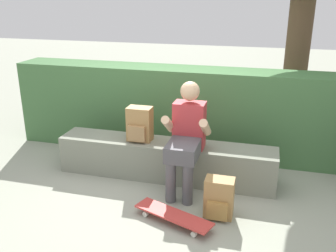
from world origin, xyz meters
The scene contains 7 objects.
ground_plane centered at (0.00, 0.00, 0.00)m, with size 24.00×24.00×0.00m, color gray.
bench_main centered at (0.00, 0.42, 0.22)m, with size 2.54×0.41×0.44m.
person_skater centered at (0.29, 0.21, 0.64)m, with size 0.49×0.62×1.19m.
skateboard_near_person centered at (0.32, -0.47, 0.07)m, with size 0.82×0.47×0.09m.
backpack_on_bench centered at (-0.31, 0.41, 0.64)m, with size 0.28×0.23×0.40m.
backpack_on_ground centered at (0.72, -0.25, 0.19)m, with size 0.28×0.23×0.40m.
hedge_row centered at (0.22, 1.26, 0.57)m, with size 5.05×0.52×1.15m.
Camera 1 is at (1.08, -3.46, 2.09)m, focal length 40.25 mm.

